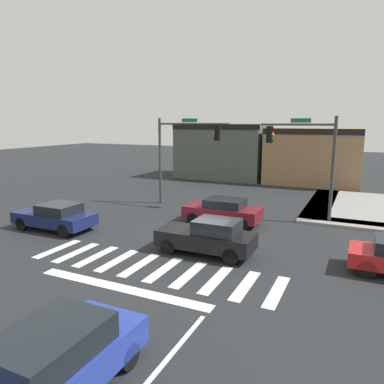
% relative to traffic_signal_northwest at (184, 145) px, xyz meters
% --- Properties ---
extents(ground_plane, '(120.00, 120.00, 0.00)m').
position_rel_traffic_signal_northwest_xyz_m(ground_plane, '(3.59, -5.60, -4.07)').
color(ground_plane, '#232628').
extents(crosswalk_near, '(10.23, 2.56, 0.01)m').
position_rel_traffic_signal_northwest_xyz_m(crosswalk_near, '(3.59, -10.10, -4.07)').
color(crosswalk_near, silver).
rests_on(crosswalk_near, ground_plane).
extents(bike_detector_marking, '(0.93, 0.93, 0.01)m').
position_rel_traffic_signal_northwest_xyz_m(bike_detector_marking, '(5.33, -14.84, -4.07)').
color(bike_detector_marking, yellow).
rests_on(bike_detector_marking, ground_plane).
extents(curb_corner_northeast, '(10.00, 10.60, 0.15)m').
position_rel_traffic_signal_northwest_xyz_m(curb_corner_northeast, '(12.08, 3.82, -4.00)').
color(curb_corner_northeast, gray).
rests_on(curb_corner_northeast, ground_plane).
extents(storefront_row, '(17.13, 5.88, 5.37)m').
position_rel_traffic_signal_northwest_xyz_m(storefront_row, '(1.68, 13.11, -1.44)').
color(storefront_row, '#4C564C').
rests_on(storefront_row, ground_plane).
extents(traffic_signal_northwest, '(5.06, 0.32, 5.84)m').
position_rel_traffic_signal_northwest_xyz_m(traffic_signal_northwest, '(0.00, 0.00, 0.00)').
color(traffic_signal_northwest, '#383A3D').
rests_on(traffic_signal_northwest, ground_plane).
extents(traffic_signal_northeast, '(4.18, 0.32, 5.91)m').
position_rel_traffic_signal_northwest_xyz_m(traffic_signal_northeast, '(7.76, -0.39, -0.04)').
color(traffic_signal_northeast, '#383A3D').
rests_on(traffic_signal_northeast, ground_plane).
extents(car_black, '(4.17, 1.70, 1.56)m').
position_rel_traffic_signal_northwest_xyz_m(car_black, '(5.02, -7.80, -3.30)').
color(car_black, black).
rests_on(car_black, ground_plane).
extents(car_navy, '(4.32, 1.89, 1.42)m').
position_rel_traffic_signal_northwest_xyz_m(car_navy, '(-3.60, -7.92, -3.35)').
color(car_navy, '#141E4C').
rests_on(car_navy, ground_plane).
extents(car_blue, '(1.86, 4.51, 1.58)m').
position_rel_traffic_signal_northwest_xyz_m(car_blue, '(5.41, -16.93, -3.27)').
color(car_blue, '#23389E').
rests_on(car_blue, ground_plane).
extents(car_maroon, '(4.17, 1.84, 1.43)m').
position_rel_traffic_signal_northwest_xyz_m(car_maroon, '(3.94, -3.11, -3.32)').
color(car_maroon, maroon).
rests_on(car_maroon, ground_plane).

